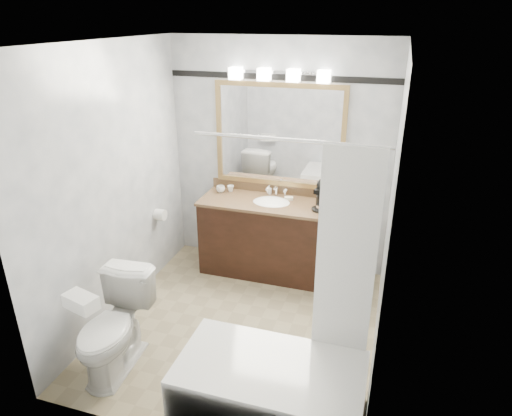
% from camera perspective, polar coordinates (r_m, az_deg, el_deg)
% --- Properties ---
extents(room, '(2.42, 2.62, 2.52)m').
position_cam_1_polar(room, '(3.79, -2.07, 0.79)').
color(room, gray).
rests_on(room, ground).
extents(vanity, '(1.53, 0.58, 0.97)m').
position_cam_1_polar(vanity, '(5.01, 1.88, -3.54)').
color(vanity, black).
rests_on(vanity, ground).
extents(mirror, '(1.40, 0.04, 1.10)m').
position_cam_1_polar(mirror, '(4.88, 2.88, 9.00)').
color(mirror, '#A9844C').
rests_on(mirror, room).
extents(vanity_light_bar, '(1.02, 0.14, 0.12)m').
position_cam_1_polar(vanity_light_bar, '(4.71, 2.87, 16.34)').
color(vanity_light_bar, silver).
rests_on(vanity_light_bar, room).
extents(accent_stripe, '(2.40, 0.01, 0.06)m').
position_cam_1_polar(accent_stripe, '(4.78, 3.07, 16.03)').
color(accent_stripe, black).
rests_on(accent_stripe, room).
extents(bathtub, '(1.30, 0.75, 1.96)m').
position_cam_1_polar(bathtub, '(3.46, 2.24, -21.04)').
color(bathtub, white).
rests_on(bathtub, ground).
extents(tp_roll, '(0.11, 0.12, 0.12)m').
position_cam_1_polar(tp_roll, '(5.00, -11.88, -0.82)').
color(tp_roll, white).
rests_on(tp_roll, room).
extents(toilet, '(0.49, 0.80, 0.79)m').
position_cam_1_polar(toilet, '(3.90, -17.40, -14.09)').
color(toilet, white).
rests_on(toilet, ground).
extents(tissue_box, '(0.27, 0.19, 0.10)m').
position_cam_1_polar(tissue_box, '(3.46, -21.05, -10.88)').
color(tissue_box, white).
rests_on(tissue_box, toilet).
extents(coffee_maker, '(0.17, 0.21, 0.32)m').
position_cam_1_polar(coffee_maker, '(4.65, 8.35, 1.80)').
color(coffee_maker, black).
rests_on(coffee_maker, vanity).
extents(cup_left, '(0.10, 0.10, 0.07)m').
position_cam_1_polar(cup_left, '(5.10, -4.45, 2.38)').
color(cup_left, white).
rests_on(cup_left, vanity).
extents(cup_right, '(0.09, 0.09, 0.07)m').
position_cam_1_polar(cup_right, '(5.12, -3.20, 2.45)').
color(cup_right, white).
rests_on(cup_right, vanity).
extents(soap_bottle_a, '(0.05, 0.05, 0.10)m').
position_cam_1_polar(soap_bottle_a, '(5.04, 1.66, 2.30)').
color(soap_bottle_a, white).
rests_on(soap_bottle_a, vanity).
extents(soap_bar, '(0.10, 0.08, 0.03)m').
position_cam_1_polar(soap_bar, '(4.90, 4.12, 1.22)').
color(soap_bar, beige).
rests_on(soap_bar, vanity).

